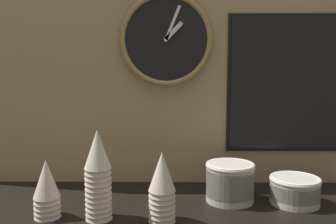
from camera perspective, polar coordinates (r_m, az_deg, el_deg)
ground_plane at (r=122.24cm, az=-4.00°, el=-15.66°), size 160.00×56.00×4.00cm
wall_tiled_back at (r=139.63cm, az=-3.31°, el=10.00°), size 160.00×3.00×105.00cm
cup_stack_center_left at (r=115.76cm, az=-18.89°, el=-11.55°), size 8.08×8.08×17.89cm
cup_stack_center_right at (r=106.54cm, az=-0.97°, el=-11.91°), size 8.08×8.08×21.00cm
cup_stack_center at (r=109.26cm, az=-11.16°, el=-9.85°), size 8.08×8.08×27.21cm
bowl_stack_right at (r=125.06cm, az=9.90°, el=-10.85°), size 16.66×16.66×13.26cm
bowl_stack_far_right at (r=128.71cm, az=19.66°, el=-11.59°), size 16.66×16.66×9.14cm
wall_clock at (r=136.55cm, az=-0.31°, el=11.54°), size 34.86×2.70×34.86cm
menu_board at (r=143.74cm, az=18.19°, el=4.34°), size 43.86×1.32×52.77cm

